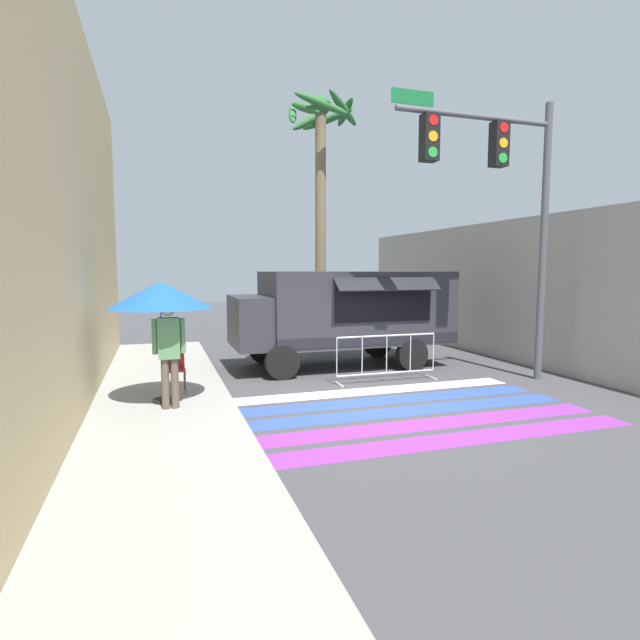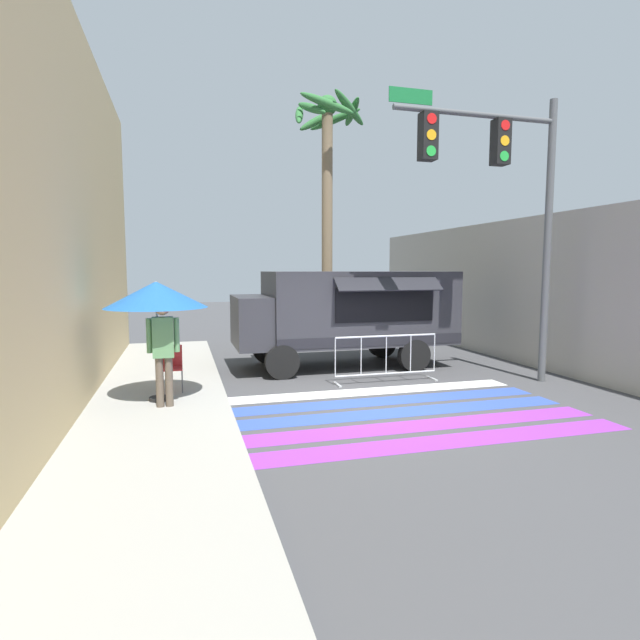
{
  "view_description": "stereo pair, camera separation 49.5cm",
  "coord_description": "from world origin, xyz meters",
  "px_view_note": "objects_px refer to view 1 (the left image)",
  "views": [
    {
      "loc": [
        -3.89,
        -8.3,
        2.44
      ],
      "look_at": [
        -0.44,
        2.25,
        1.32
      ],
      "focal_mm": 28.0,
      "sensor_mm": 36.0,
      "label": 1
    },
    {
      "loc": [
        -3.42,
        -8.45,
        2.44
      ],
      "look_at": [
        -0.44,
        2.25,
        1.32
      ],
      "focal_mm": 28.0,
      "sensor_mm": 36.0,
      "label": 2
    }
  ],
  "objects_px": {
    "folding_chair": "(173,365)",
    "traffic_signal_pole": "(500,183)",
    "palm_tree": "(321,171)",
    "barricade_front": "(387,358)",
    "patio_umbrella": "(160,296)",
    "vendor_person": "(169,347)",
    "food_truck": "(340,310)"
  },
  "relations": [
    {
      "from": "traffic_signal_pole",
      "to": "patio_umbrella",
      "type": "distance_m",
      "value": 7.16
    },
    {
      "from": "vendor_person",
      "to": "barricade_front",
      "type": "relative_size",
      "value": 0.76
    },
    {
      "from": "patio_umbrella",
      "to": "food_truck",
      "type": "bearing_deg",
      "value": 32.38
    },
    {
      "from": "palm_tree",
      "to": "food_truck",
      "type": "bearing_deg",
      "value": -99.76
    },
    {
      "from": "vendor_person",
      "to": "barricade_front",
      "type": "xyz_separation_m",
      "value": [
        4.56,
        1.25,
        -0.65
      ]
    },
    {
      "from": "folding_chair",
      "to": "barricade_front",
      "type": "xyz_separation_m",
      "value": [
        4.47,
        0.1,
        -0.14
      ]
    },
    {
      "from": "food_truck",
      "to": "vendor_person",
      "type": "relative_size",
      "value": 3.02
    },
    {
      "from": "traffic_signal_pole",
      "to": "barricade_front",
      "type": "bearing_deg",
      "value": 158.61
    },
    {
      "from": "vendor_person",
      "to": "palm_tree",
      "type": "height_order",
      "value": "palm_tree"
    },
    {
      "from": "traffic_signal_pole",
      "to": "palm_tree",
      "type": "distance_m",
      "value": 6.43
    },
    {
      "from": "patio_umbrella",
      "to": "vendor_person",
      "type": "height_order",
      "value": "patio_umbrella"
    },
    {
      "from": "folding_chair",
      "to": "palm_tree",
      "type": "bearing_deg",
      "value": 59.49
    },
    {
      "from": "palm_tree",
      "to": "traffic_signal_pole",
      "type": "bearing_deg",
      "value": -71.97
    },
    {
      "from": "palm_tree",
      "to": "barricade_front",
      "type": "bearing_deg",
      "value": -92.01
    },
    {
      "from": "traffic_signal_pole",
      "to": "palm_tree",
      "type": "height_order",
      "value": "palm_tree"
    },
    {
      "from": "patio_umbrella",
      "to": "barricade_front",
      "type": "relative_size",
      "value": 0.9
    },
    {
      "from": "patio_umbrella",
      "to": "palm_tree",
      "type": "relative_size",
      "value": 0.27
    },
    {
      "from": "patio_umbrella",
      "to": "vendor_person",
      "type": "xyz_separation_m",
      "value": [
        0.11,
        -0.45,
        -0.83
      ]
    },
    {
      "from": "food_truck",
      "to": "traffic_signal_pole",
      "type": "height_order",
      "value": "traffic_signal_pole"
    },
    {
      "from": "food_truck",
      "to": "traffic_signal_pole",
      "type": "bearing_deg",
      "value": -47.58
    },
    {
      "from": "folding_chair",
      "to": "palm_tree",
      "type": "xyz_separation_m",
      "value": [
        4.65,
        5.26,
        4.81
      ]
    },
    {
      "from": "folding_chair",
      "to": "traffic_signal_pole",
      "type": "bearing_deg",
      "value": 4.62
    },
    {
      "from": "barricade_front",
      "to": "palm_tree",
      "type": "distance_m",
      "value": 7.15
    },
    {
      "from": "food_truck",
      "to": "patio_umbrella",
      "type": "height_order",
      "value": "food_truck"
    },
    {
      "from": "folding_chair",
      "to": "patio_umbrella",
      "type": "bearing_deg",
      "value": -94.43
    },
    {
      "from": "traffic_signal_pole",
      "to": "folding_chair",
      "type": "distance_m",
      "value": 7.55
    },
    {
      "from": "food_truck",
      "to": "patio_umbrella",
      "type": "xyz_separation_m",
      "value": [
        -4.29,
        -2.72,
        0.57
      ]
    },
    {
      "from": "vendor_person",
      "to": "folding_chair",
      "type": "bearing_deg",
      "value": 77.36
    },
    {
      "from": "folding_chair",
      "to": "barricade_front",
      "type": "height_order",
      "value": "barricade_front"
    },
    {
      "from": "barricade_front",
      "to": "palm_tree",
      "type": "xyz_separation_m",
      "value": [
        0.18,
        5.16,
        4.95
      ]
    },
    {
      "from": "traffic_signal_pole",
      "to": "vendor_person",
      "type": "xyz_separation_m",
      "value": [
        -6.69,
        -0.42,
        -3.08
      ]
    },
    {
      "from": "folding_chair",
      "to": "palm_tree",
      "type": "distance_m",
      "value": 8.51
    }
  ]
}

